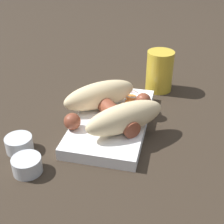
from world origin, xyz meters
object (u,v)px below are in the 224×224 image
at_px(sausage, 110,110).
at_px(condiment_cup_near, 19,145).
at_px(condiment_cup_far, 27,166).
at_px(bread_roll, 112,106).
at_px(food_tray, 112,121).
at_px(drink_glass, 160,71).

distance_m(sausage, condiment_cup_near, 0.20).
bearing_deg(condiment_cup_far, bread_roll, 146.40).
xyz_separation_m(sausage, condiment_cup_near, (0.12, -0.15, -0.03)).
distance_m(food_tray, condiment_cup_far, 0.21).
bearing_deg(drink_glass, food_tray, -22.47).
height_order(food_tray, bread_roll, bread_roll).
relative_size(bread_roll, drink_glass, 2.24).
height_order(sausage, condiment_cup_far, sausage).
relative_size(bread_roll, sausage, 1.46).
height_order(condiment_cup_far, drink_glass, drink_glass).
bearing_deg(drink_glass, bread_roll, -21.53).
xyz_separation_m(food_tray, sausage, (0.01, -0.00, 0.03)).
height_order(food_tray, drink_glass, drink_glass).
xyz_separation_m(food_tray, bread_roll, (0.01, 0.00, 0.04)).
xyz_separation_m(bread_roll, drink_glass, (-0.20, 0.08, -0.00)).
relative_size(food_tray, condiment_cup_far, 5.24).
bearing_deg(food_tray, drink_glass, 157.53).
bearing_deg(bread_roll, condiment_cup_near, -52.82).
bearing_deg(bread_roll, food_tray, -170.52).
height_order(condiment_cup_near, condiment_cup_far, same).
bearing_deg(sausage, condiment_cup_far, -32.46).
distance_m(bread_roll, condiment_cup_far, 0.21).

